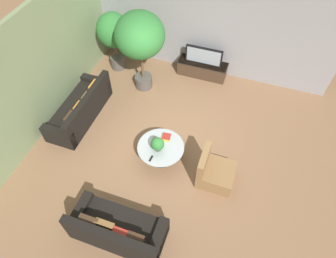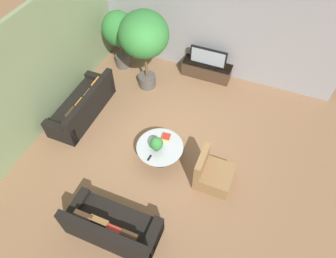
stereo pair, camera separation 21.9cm
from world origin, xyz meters
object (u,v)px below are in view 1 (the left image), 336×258
(media_console, at_px, (202,69))
(television, at_px, (204,56))
(armchair_wicker, at_px, (214,172))
(potted_palm_tall, at_px, (113,33))
(couch_by_wall, at_px, (81,109))
(potted_palm_corner, at_px, (140,37))
(potted_plant_tabletop, at_px, (158,144))
(coffee_table, at_px, (161,150))
(couch_near_entry, at_px, (117,230))

(media_console, bearing_deg, television, -90.00)
(armchair_wicker, xyz_separation_m, potted_palm_tall, (-3.81, 2.95, 0.96))
(couch_by_wall, xyz_separation_m, potted_palm_tall, (0.03, 2.24, 0.94))
(potted_palm_corner, bearing_deg, potted_palm_tall, 153.00)
(potted_palm_corner, height_order, potted_plant_tabletop, potted_palm_corner)
(television, relative_size, potted_palm_corner, 0.46)
(television, height_order, coffee_table, television)
(potted_palm_corner, bearing_deg, television, 35.32)
(television, bearing_deg, armchair_wicker, -70.70)
(couch_near_entry, distance_m, potted_palm_tall, 5.49)
(potted_palm_tall, bearing_deg, media_console, 11.10)
(couch_by_wall, relative_size, armchair_wicker, 2.54)
(couch_near_entry, height_order, armchair_wicker, armchair_wicker)
(armchair_wicker, distance_m, potted_palm_corner, 3.88)
(potted_palm_corner, bearing_deg, couch_near_entry, -74.41)
(couch_by_wall, bearing_deg, couch_near_entry, 41.36)
(television, relative_size, armchair_wicker, 1.27)
(television, relative_size, couch_by_wall, 0.50)
(media_console, height_order, potted_palm_tall, potted_palm_tall)
(media_console, distance_m, television, 0.48)
(television, xyz_separation_m, potted_palm_tall, (-2.60, -0.51, 0.52))
(couch_near_entry, height_order, potted_palm_corner, potted_palm_corner)
(potted_plant_tabletop, bearing_deg, couch_by_wall, 165.08)
(couch_near_entry, bearing_deg, coffee_table, -94.35)
(armchair_wicker, xyz_separation_m, potted_plant_tabletop, (-1.38, 0.05, 0.38))
(media_console, xyz_separation_m, potted_palm_tall, (-2.60, -0.51, 0.99))
(armchair_wicker, distance_m, potted_plant_tabletop, 1.44)
(coffee_table, distance_m, armchair_wicker, 1.35)
(couch_near_entry, distance_m, armchair_wicker, 2.46)
(armchair_wicker, bearing_deg, potted_palm_tall, 52.25)
(media_console, xyz_separation_m, potted_plant_tabletop, (-0.17, -3.41, 0.42))
(couch_by_wall, height_order, potted_palm_corner, potted_palm_corner)
(potted_plant_tabletop, bearing_deg, coffee_table, 67.05)
(television, bearing_deg, media_console, 90.00)
(couch_by_wall, bearing_deg, potted_palm_tall, 179.25)
(television, xyz_separation_m, armchair_wicker, (1.21, -3.46, -0.44))
(television, relative_size, coffee_table, 0.99)
(media_console, relative_size, couch_near_entry, 0.79)
(potted_palm_tall, bearing_deg, television, 11.06)
(television, relative_size, potted_palm_tall, 0.60)
(television, height_order, armchair_wicker, television)
(television, relative_size, couch_near_entry, 0.58)
(potted_palm_tall, distance_m, potted_plant_tabletop, 3.82)
(couch_by_wall, bearing_deg, potted_palm_corner, 146.33)
(potted_plant_tabletop, bearing_deg, television, 87.08)
(coffee_table, height_order, potted_palm_corner, potted_palm_corner)
(potted_palm_tall, bearing_deg, potted_plant_tabletop, -50.09)
(coffee_table, xyz_separation_m, couch_near_entry, (-0.16, -2.09, -0.02))
(media_console, relative_size, couch_by_wall, 0.68)
(couch_by_wall, distance_m, potted_palm_corner, 2.46)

